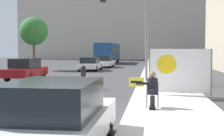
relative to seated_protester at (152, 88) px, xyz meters
name	(u,v)px	position (x,y,z in m)	size (l,w,h in m)	color
ground_plane	(62,119)	(-2.61, -1.52, -0.78)	(160.00, 160.00, 0.00)	#38383A
sidewalk_curb	(161,76)	(0.70, 13.48, -0.71)	(3.03, 90.00, 0.14)	beige
seated_protester	(152,88)	(0.00, 0.00, 0.00)	(0.98, 0.77, 1.19)	#474C56
jogger_on_sidewalk	(182,74)	(1.32, 3.79, 0.20)	(0.34, 0.34, 1.65)	#756651
protest_banner	(180,71)	(1.16, 3.07, 0.39)	(2.63, 0.06, 1.96)	slate
traffic_light_pole	(130,14)	(-1.40, 9.52, 3.59)	(3.21, 2.97, 6.25)	slate
parked_car_curbside	(54,118)	(-1.85, -4.62, -0.05)	(1.86, 4.20, 1.45)	silver
car_on_road_nearest	(26,69)	(-8.65, 10.19, -0.04)	(1.73, 4.21, 1.48)	maroon
car_on_road_midblock	(90,64)	(-6.15, 20.44, -0.09)	(1.83, 4.79, 1.35)	silver
car_on_road_distant	(105,61)	(-5.63, 26.70, -0.07)	(1.84, 4.72, 1.41)	white
city_bus_on_road	(108,52)	(-6.92, 38.68, 1.02)	(2.58, 11.47, 3.12)	navy
motorcycle_on_road	(84,79)	(-3.57, 5.65, -0.24)	(0.28, 2.21, 1.24)	silver
street_tree_midblock	(34,31)	(-12.15, 20.70, 3.23)	(2.92, 2.92, 5.49)	brown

